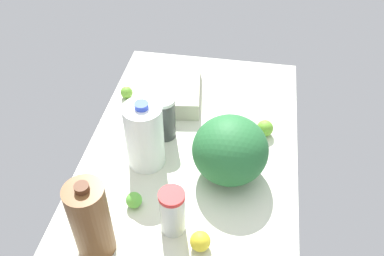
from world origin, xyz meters
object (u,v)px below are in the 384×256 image
Objects in this scene: chocolate_milk_jug at (91,220)px; egg_carton at (186,88)px; lime_far_back at (265,128)px; shaker_bottle at (164,117)px; lemon_near_front at (200,241)px; milk_jug at (145,136)px; tumbler_cup at (173,212)px; lime_loose at (127,92)px; lime_beside_bowl at (134,200)px; watermelon at (230,150)px.

egg_carton is at bearing -9.60° from chocolate_milk_jug.
egg_carton is 38.45cm from lime_far_back.
lemon_near_front is (-45.31, -20.25, -5.74)cm from shaker_bottle.
lime_far_back is at bearing -62.81° from milk_jug.
chocolate_milk_jug is at bearing 116.05° from tumbler_cup.
lime_loose is (59.81, 31.91, -5.60)cm from tumbler_cup.
lime_far_back is at bearing -39.19° from chocolate_milk_jug.
chocolate_milk_jug is at bearing 169.23° from shaker_bottle.
lime_beside_bowl is 0.83× the size of lime_far_back.
lime_beside_bowl is (-59.12, 6.03, -1.12)cm from egg_carton.
tumbler_cup is at bearing 59.29° from lemon_near_front.
lime_far_back is at bearing -28.58° from tumbler_cup.
egg_carton is 2.03× the size of tumbler_cup.
watermelon is 4.01× the size of lime_far_back.
egg_carton reaches higher than lime_loose.
tumbler_cup is 3.21× the size of lime_loose.
egg_carton is 24.45cm from lime_loose.
lime_far_back is (21.45, -11.32, -8.04)cm from watermelon.
lemon_near_front is at bearing 162.37° from lime_far_back.
milk_jug reaches higher than tumbler_cup.
milk_jug is at bearing 88.46° from watermelon.
shaker_bottle is at bearing -4.74° from lime_beside_bowl.
egg_carton is 66.07cm from tumbler_cup.
shaker_bottle reaches higher than lime_loose.
lime_loose is at bearing 26.59° from milk_jug.
chocolate_milk_jug reaches higher than lime_far_back.
chocolate_milk_jug reaches higher than watermelon.
lemon_near_front is 76.81cm from lime_loose.
milk_jug is at bearing 117.19° from lime_far_back.
tumbler_cup is at bearing -113.98° from lime_beside_bowl.
milk_jug is (-14.18, 3.54, 3.58)cm from shaker_bottle.
lime_beside_bowl is at bearing -177.82° from milk_jug.
egg_carton is 72.72cm from lemon_near_front.
chocolate_milk_jug reaches higher than lime_beside_bowl.
lime_loose is (13.28, 57.25, -0.61)cm from lime_far_back.
chocolate_milk_jug is 71.70cm from lime_loose.
watermelon is at bearing -9.62° from lemon_near_front.
lemon_near_front is 1.20× the size of lime_loose.
milk_jug reaches higher than watermelon.
lime_far_back reaches higher than lemon_near_front.
chocolate_milk_jug reaches higher than tumbler_cup.
egg_carton is (39.57, -6.77, -8.62)cm from milk_jug.
lime_far_back is (-18.89, -33.48, -0.60)cm from egg_carton.
shaker_bottle is at bearing -14.02° from milk_jug.
shaker_bottle reaches higher than egg_carton.
shaker_bottle is (14.96, 25.39, -2.40)cm from watermelon.
tumbler_cup reaches higher than lemon_near_front.
lemon_near_front is (-30.35, 5.15, -8.13)cm from watermelon.
chocolate_milk_jug reaches higher than egg_carton.
chocolate_milk_jug is at bearing 135.29° from watermelon.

